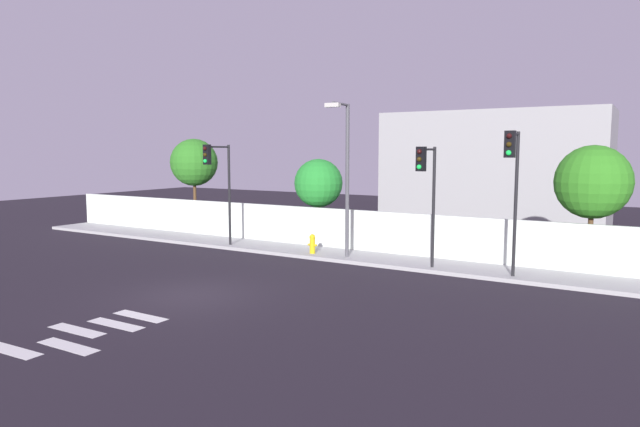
{
  "coord_description": "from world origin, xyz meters",
  "views": [
    {
      "loc": [
        12.57,
        -12.73,
        4.57
      ],
      "look_at": [
        0.91,
        6.5,
        2.07
      ],
      "focal_mm": 31.29,
      "sensor_mm": 36.0,
      "label": 1
    }
  ],
  "objects_px": {
    "fire_hydrant": "(312,243)",
    "traffic_light_center": "(427,180)",
    "roadside_tree_midleft": "(318,183)",
    "roadside_tree_leftmost": "(194,163)",
    "roadside_tree_midright": "(593,182)",
    "traffic_light_right": "(513,173)",
    "traffic_light_left": "(218,172)",
    "street_lamp_curbside": "(345,168)"
  },
  "relations": [
    {
      "from": "traffic_light_left",
      "to": "fire_hydrant",
      "type": "xyz_separation_m",
      "value": [
        4.65,
        0.81,
        -3.01
      ]
    },
    {
      "from": "traffic_light_right",
      "to": "street_lamp_curbside",
      "type": "xyz_separation_m",
      "value": [
        -6.81,
        0.49,
        0.06
      ]
    },
    {
      "from": "traffic_light_center",
      "to": "roadside_tree_midright",
      "type": "xyz_separation_m",
      "value": [
        5.29,
        3.31,
        -0.07
      ]
    },
    {
      "from": "fire_hydrant",
      "to": "roadside_tree_midleft",
      "type": "xyz_separation_m",
      "value": [
        -1.37,
        2.75,
        2.43
      ]
    },
    {
      "from": "fire_hydrant",
      "to": "traffic_light_right",
      "type": "bearing_deg",
      "value": -3.9
    },
    {
      "from": "street_lamp_curbside",
      "to": "roadside_tree_midleft",
      "type": "relative_size",
      "value": 1.51
    },
    {
      "from": "traffic_light_center",
      "to": "traffic_light_right",
      "type": "distance_m",
      "value": 3.11
    },
    {
      "from": "fire_hydrant",
      "to": "roadside_tree_leftmost",
      "type": "xyz_separation_m",
      "value": [
        -9.53,
        2.75,
        3.36
      ]
    },
    {
      "from": "street_lamp_curbside",
      "to": "fire_hydrant",
      "type": "height_order",
      "value": "street_lamp_curbside"
    },
    {
      "from": "roadside_tree_midright",
      "to": "fire_hydrant",
      "type": "bearing_deg",
      "value": -165.55
    },
    {
      "from": "roadside_tree_leftmost",
      "to": "roadside_tree_midright",
      "type": "bearing_deg",
      "value": 0.0
    },
    {
      "from": "traffic_light_left",
      "to": "roadside_tree_midright",
      "type": "distance_m",
      "value": 15.73
    },
    {
      "from": "fire_hydrant",
      "to": "roadside_tree_midright",
      "type": "bearing_deg",
      "value": 14.45
    },
    {
      "from": "traffic_light_center",
      "to": "fire_hydrant",
      "type": "height_order",
      "value": "traffic_light_center"
    },
    {
      "from": "roadside_tree_midleft",
      "to": "traffic_light_right",
      "type": "bearing_deg",
      "value": -18.68
    },
    {
      "from": "traffic_light_center",
      "to": "roadside_tree_leftmost",
      "type": "relative_size",
      "value": 0.87
    },
    {
      "from": "traffic_light_center",
      "to": "street_lamp_curbside",
      "type": "height_order",
      "value": "street_lamp_curbside"
    },
    {
      "from": "roadside_tree_midleft",
      "to": "roadside_tree_leftmost",
      "type": "bearing_deg",
      "value": 180.0
    },
    {
      "from": "fire_hydrant",
      "to": "roadside_tree_leftmost",
      "type": "bearing_deg",
      "value": 163.91
    },
    {
      "from": "fire_hydrant",
      "to": "roadside_tree_midleft",
      "type": "distance_m",
      "value": 3.92
    },
    {
      "from": "traffic_light_center",
      "to": "roadside_tree_midright",
      "type": "relative_size",
      "value": 0.95
    },
    {
      "from": "traffic_light_right",
      "to": "traffic_light_left",
      "type": "bearing_deg",
      "value": -179.0
    },
    {
      "from": "traffic_light_right",
      "to": "roadside_tree_midleft",
      "type": "distance_m",
      "value": 10.41
    },
    {
      "from": "traffic_light_left",
      "to": "traffic_light_right",
      "type": "distance_m",
      "value": 13.13
    },
    {
      "from": "traffic_light_left",
      "to": "fire_hydrant",
      "type": "relative_size",
      "value": 5.6
    },
    {
      "from": "traffic_light_right",
      "to": "roadside_tree_leftmost",
      "type": "distance_m",
      "value": 18.3
    },
    {
      "from": "street_lamp_curbside",
      "to": "roadside_tree_leftmost",
      "type": "xyz_separation_m",
      "value": [
        -11.19,
        2.83,
        0.05
      ]
    },
    {
      "from": "traffic_light_left",
      "to": "roadside_tree_midleft",
      "type": "bearing_deg",
      "value": 47.23
    },
    {
      "from": "roadside_tree_leftmost",
      "to": "traffic_light_right",
      "type": "bearing_deg",
      "value": -10.47
    },
    {
      "from": "roadside_tree_leftmost",
      "to": "roadside_tree_midleft",
      "type": "distance_m",
      "value": 8.22
    },
    {
      "from": "traffic_light_center",
      "to": "traffic_light_right",
      "type": "bearing_deg",
      "value": -0.28
    },
    {
      "from": "street_lamp_curbside",
      "to": "traffic_light_left",
      "type": "bearing_deg",
      "value": -173.46
    },
    {
      "from": "traffic_light_right",
      "to": "roadside_tree_midright",
      "type": "distance_m",
      "value": 4.01
    },
    {
      "from": "traffic_light_left",
      "to": "roadside_tree_leftmost",
      "type": "distance_m",
      "value": 6.04
    },
    {
      "from": "roadside_tree_leftmost",
      "to": "roadside_tree_midleft",
      "type": "height_order",
      "value": "roadside_tree_leftmost"
    },
    {
      "from": "roadside_tree_leftmost",
      "to": "roadside_tree_midleft",
      "type": "xyz_separation_m",
      "value": [
        8.16,
        0.0,
        -0.93
      ]
    },
    {
      "from": "roadside_tree_midleft",
      "to": "roadside_tree_midright",
      "type": "bearing_deg",
      "value": 0.0
    },
    {
      "from": "traffic_light_left",
      "to": "fire_hydrant",
      "type": "height_order",
      "value": "traffic_light_left"
    },
    {
      "from": "fire_hydrant",
      "to": "traffic_light_center",
      "type": "bearing_deg",
      "value": -5.96
    },
    {
      "from": "traffic_light_right",
      "to": "roadside_tree_midright",
      "type": "height_order",
      "value": "traffic_light_right"
    },
    {
      "from": "street_lamp_curbside",
      "to": "roadside_tree_midleft",
      "type": "bearing_deg",
      "value": 136.91
    },
    {
      "from": "roadside_tree_midright",
      "to": "traffic_light_right",
      "type": "bearing_deg",
      "value": -123.46
    }
  ]
}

